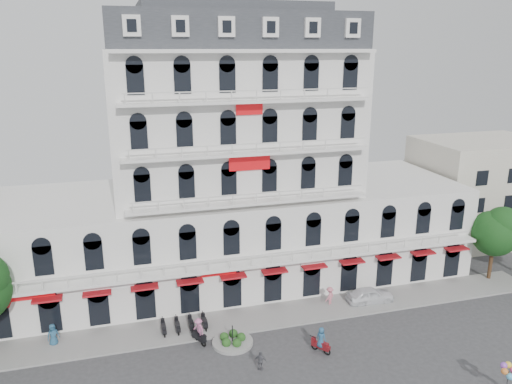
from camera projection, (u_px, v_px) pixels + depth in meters
name	position (u px, v px, depth m)	size (l,w,h in m)	color
sidewalk	(259.00, 318.00, 42.26)	(53.00, 4.00, 0.16)	gray
main_building	(233.00, 179.00, 47.81)	(45.00, 15.00, 25.80)	silver
flank_building_east	(478.00, 190.00, 58.59)	(14.00, 10.00, 12.00)	beige
traffic_island	(232.00, 341.00, 38.66)	(3.20, 3.20, 1.60)	gray
parked_scooter_row	(185.00, 331.00, 40.44)	(4.40, 1.80, 1.10)	black
tree_east_inner	(496.00, 230.00, 48.00)	(4.40, 4.37, 7.57)	#382314
parked_car	(370.00, 295.00, 44.78)	(1.72, 4.28, 1.46)	white
rider_east	(321.00, 340.00, 37.36)	(1.15, 1.46, 2.10)	maroon
rider_center	(199.00, 330.00, 38.43)	(1.08, 1.56, 2.18)	black
pedestrian_left	(53.00, 335.00, 38.24)	(0.90, 0.58, 1.83)	#265373
pedestrian_mid	(260.00, 361.00, 35.37)	(0.88, 0.36, 1.49)	#52535A
pedestrian_right	(330.00, 296.00, 44.24)	(1.14, 0.66, 1.77)	#D77284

